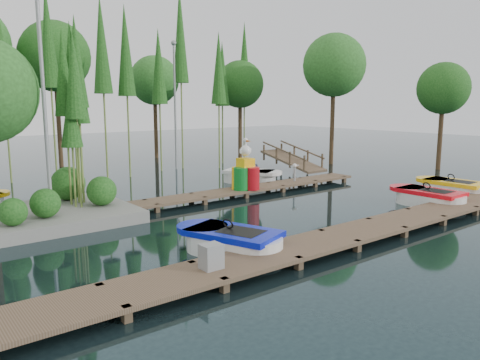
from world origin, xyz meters
TOP-DOWN VIEW (x-y plane):
  - ground_plane at (0.00, 0.00)m, footprint 90.00×90.00m
  - near_dock at (0.00, -4.50)m, footprint 18.00×1.50m
  - far_dock at (1.00, 2.50)m, footprint 15.00×1.20m
  - island at (-6.30, 3.29)m, footprint 6.20×4.20m
  - tree_screen at (-2.04, 10.60)m, footprint 34.42×18.53m
  - lamp_island at (-5.50, 2.50)m, footprint 0.30×0.30m
  - lamp_rear at (4.00, 11.00)m, footprint 0.30×0.30m
  - ramp at (9.00, 6.50)m, footprint 1.50×3.94m
  - boat_blue at (-2.71, -3.25)m, footprint 2.32×3.29m
  - boat_red at (6.50, -3.32)m, footprint 1.39×2.96m
  - boat_yellow_near at (9.14, -2.87)m, footprint 1.49×3.04m
  - boat_white_far at (4.44, 4.73)m, footprint 2.57×3.21m
  - utility_cabinet at (-4.19, -4.50)m, footprint 0.45×0.38m
  - yellow_barrel at (2.00, 2.50)m, footprint 0.61×0.61m
  - drum_cluster at (2.30, 2.34)m, footprint 1.23×1.13m
  - seagull_post at (5.21, 2.50)m, footprint 0.50×0.27m

SIDE VIEW (x-z plane):
  - ground_plane at x=0.00m, z-range 0.00..0.00m
  - far_dock at x=1.00m, z-range -0.02..0.48m
  - near_dock at x=0.00m, z-range -0.02..0.48m
  - boat_red at x=6.50m, z-range -0.21..0.78m
  - boat_yellow_near at x=9.14m, z-range -0.21..0.79m
  - boat_blue at x=-2.71m, z-range -0.21..0.80m
  - boat_white_far at x=4.44m, z-range -0.38..1.01m
  - utility_cabinet at x=-4.19m, z-range 0.30..0.85m
  - ramp at x=9.00m, z-range -0.16..1.33m
  - yellow_barrel at x=2.00m, z-range 0.30..1.21m
  - seagull_post at x=5.21m, z-range 0.44..1.25m
  - drum_cluster at x=2.30m, z-range -0.14..1.98m
  - island at x=-6.30m, z-range -0.19..6.56m
  - lamp_island at x=-5.50m, z-range 0.64..7.89m
  - lamp_rear at x=4.00m, z-range 0.64..7.89m
  - tree_screen at x=-2.04m, z-range 0.96..11.27m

